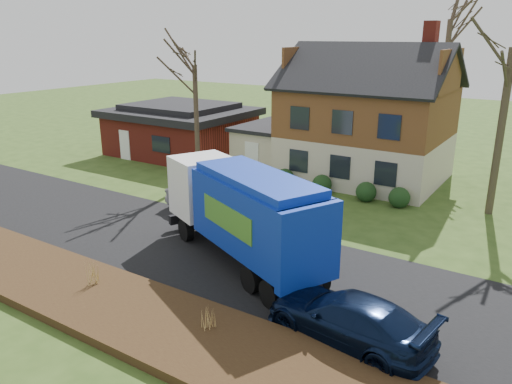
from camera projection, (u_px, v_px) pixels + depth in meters
The scene contains 11 objects.
ground at pixel (195, 247), 20.99m from camera, with size 120.00×120.00×0.00m, color #2E4818.
road at pixel (195, 247), 20.98m from camera, with size 80.00×7.00×0.02m, color black.
mulch_verge at pixel (93, 297), 16.70m from camera, with size 80.00×3.50×0.30m, color black.
main_house at pixel (359, 112), 30.12m from camera, with size 12.95×8.95×9.26m.
ranch_house at pixel (181, 129), 37.05m from camera, with size 9.80×8.20×3.70m.
garbage_truck at pixel (244, 210), 18.89m from camera, with size 9.06×5.88×3.81m.
silver_sedan at pixel (208, 198), 24.96m from camera, with size 1.53×4.40×1.45m, color #A4A7AC.
navy_wagon at pixel (348, 318), 14.36m from camera, with size 2.06×5.07×1.47m, color black.
tree_front_west at pixel (194, 47), 28.31m from camera, with size 3.20×3.20×9.51m.
grass_clump_mid at pixel (93, 271), 17.17m from camera, with size 0.34×0.28×0.94m.
grass_clump_east at pixel (209, 316), 14.58m from camera, with size 0.31×0.25×0.76m.
Camera 1 is at (12.66, -14.79, 8.56)m, focal length 35.00 mm.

